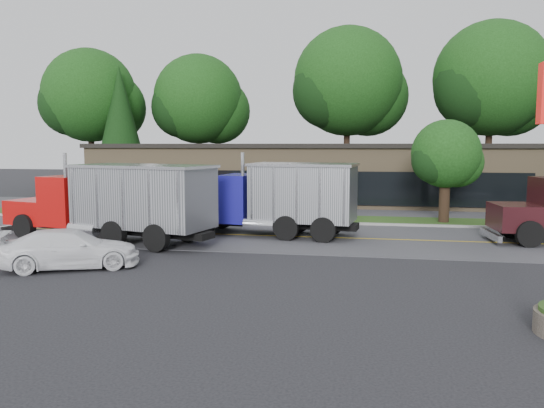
{
  "coord_description": "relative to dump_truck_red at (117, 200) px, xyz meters",
  "views": [
    {
      "loc": [
        5.77,
        -14.86,
        4.2
      ],
      "look_at": [
        2.0,
        6.35,
        1.8
      ],
      "focal_mm": 35.0,
      "sensor_mm": 36.0,
      "label": 1
    }
  ],
  "objects": [
    {
      "name": "far_parking",
      "position": [
        4.83,
        13.57,
        -1.81
      ],
      "size": [
        60.0,
        7.0,
        0.02
      ],
      "primitive_type": "cube",
      "color": "#545459",
      "rests_on": "ground"
    },
    {
      "name": "tree_verge",
      "position": [
        14.89,
        8.62,
        1.73
      ],
      "size": [
        3.91,
        3.68,
        5.58
      ],
      "color": "#382619",
      "rests_on": "ground"
    },
    {
      "name": "curb",
      "position": [
        4.83,
        6.77,
        -1.81
      ],
      "size": [
        60.0,
        0.3,
        0.12
      ],
      "primitive_type": "cube",
      "color": "#9E9E99",
      "rests_on": "ground"
    },
    {
      "name": "center_line",
      "position": [
        4.83,
        2.57,
        -1.81
      ],
      "size": [
        60.0,
        0.12,
        0.01
      ],
      "primitive_type": "cube",
      "color": "gold",
      "rests_on": "ground"
    },
    {
      "name": "tree_far_c",
      "position": [
        8.99,
        27.7,
        7.59
      ],
      "size": [
        10.33,
        9.72,
        14.73
      ],
      "color": "#382619",
      "rests_on": "ground"
    },
    {
      "name": "evergreen_left",
      "position": [
        -11.17,
        23.57,
        4.37
      ],
      "size": [
        4.95,
        4.95,
        11.25
      ],
      "color": "#382619",
      "rests_on": "ground"
    },
    {
      "name": "rally_car",
      "position": [
        0.67,
        -4.92,
        -1.15
      ],
      "size": [
        4.95,
        3.59,
        1.33
      ],
      "primitive_type": "imported",
      "rotation": [
        0.0,
        0.0,
        2.0
      ],
      "color": "white",
      "rests_on": "ground"
    },
    {
      "name": "tree_far_d",
      "position": [
        20.99,
        26.7,
        7.47
      ],
      "size": [
        10.2,
        9.6,
        14.55
      ],
      "color": "#382619",
      "rests_on": "ground"
    },
    {
      "name": "dump_truck_blue",
      "position": [
        6.72,
        2.75,
        -0.01
      ],
      "size": [
        8.2,
        3.52,
        3.36
      ],
      "rotation": [
        0.0,
        0.0,
        3.02
      ],
      "color": "black",
      "rests_on": "ground"
    },
    {
      "name": "tree_far_a",
      "position": [
        -15.02,
        25.68,
        6.61
      ],
      "size": [
        9.25,
        8.71,
        13.2
      ],
      "color": "#382619",
      "rests_on": "ground"
    },
    {
      "name": "road",
      "position": [
        4.83,
        2.57,
        -1.81
      ],
      "size": [
        60.0,
        8.0,
        0.02
      ],
      "primitive_type": "cube",
      "color": "#545459",
      "rests_on": "ground"
    },
    {
      "name": "strip_mall",
      "position": [
        6.83,
        19.57,
        0.19
      ],
      "size": [
        32.0,
        12.0,
        4.0
      ],
      "primitive_type": "cube",
      "color": "#897354",
      "rests_on": "ground"
    },
    {
      "name": "tree_far_b",
      "position": [
        -5.03,
        27.68,
        6.3
      ],
      "size": [
        8.91,
        8.39,
        12.71
      ],
      "color": "#382619",
      "rests_on": "ground"
    },
    {
      "name": "dump_truck_red",
      "position": [
        0.0,
        0.0,
        0.0
      ],
      "size": [
        10.42,
        4.89,
        3.36
      ],
      "rotation": [
        0.0,
        0.0,
        2.89
      ],
      "color": "black",
      "rests_on": "ground"
    },
    {
      "name": "grass_verge",
      "position": [
        4.83,
        8.57,
        -1.81
      ],
      "size": [
        60.0,
        3.4,
        0.03
      ],
      "primitive_type": "cube",
      "color": "#254F1B",
      "rests_on": "ground"
    },
    {
      "name": "ground",
      "position": [
        4.83,
        -6.43,
        -1.81
      ],
      "size": [
        140.0,
        140.0,
        0.0
      ],
      "primitive_type": "plane",
      "color": "#313135",
      "rests_on": "ground"
    }
  ]
}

